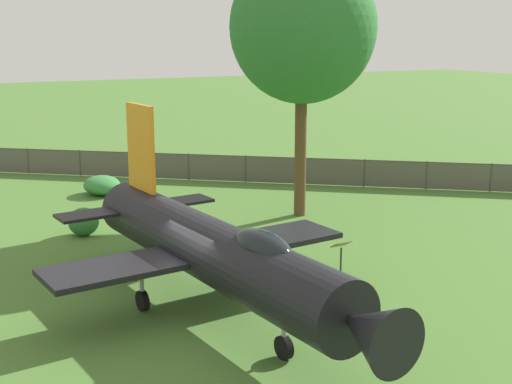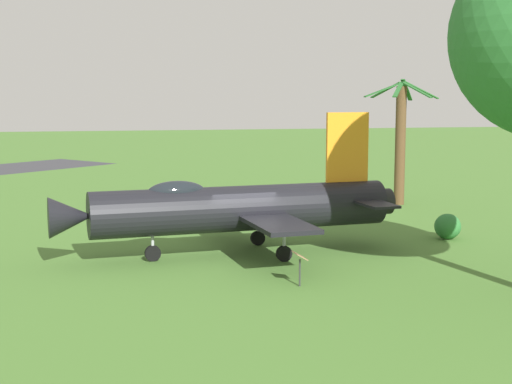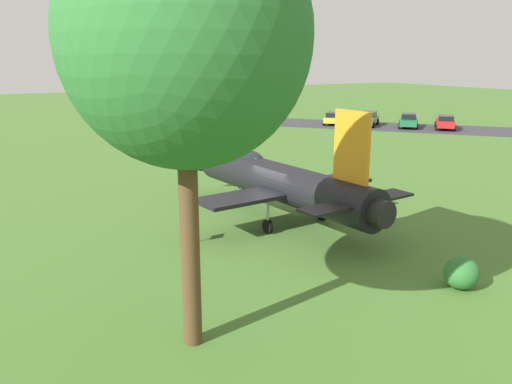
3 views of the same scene
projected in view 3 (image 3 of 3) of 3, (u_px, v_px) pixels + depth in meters
The scene contains 10 objects.
ground_plane at pixel (280, 220), 24.65m from camera, with size 200.00×200.00×0.00m, color #47722D.
parking_strip at pixel (388, 127), 57.53m from camera, with size 44.13×8.00×0.00m, color #38383D.
display_jet at pixel (276, 180), 24.47m from camera, with size 13.67×9.13×5.50m.
shade_tree at pixel (183, 37), 12.14m from camera, with size 6.57×5.83×11.07m.
shrub_by_tree at pixel (462, 273), 17.26m from camera, with size 1.12×1.18×1.10m.
info_plaque at pixel (187, 225), 21.25m from camera, with size 0.42×0.61×1.14m.
parked_car_red at pixel (445, 122), 55.30m from camera, with size 4.16×4.20×1.48m.
parked_car_green at pixel (408, 120), 56.71m from camera, with size 4.25×4.28×1.49m.
parked_car_gray at pixel (368, 119), 58.16m from camera, with size 4.26×4.66×1.54m.
parked_car_yellow at pixel (335, 118), 59.25m from camera, with size 4.16×4.24×1.39m.
Camera 3 is at (19.96, -12.49, 7.47)m, focal length 36.68 mm.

